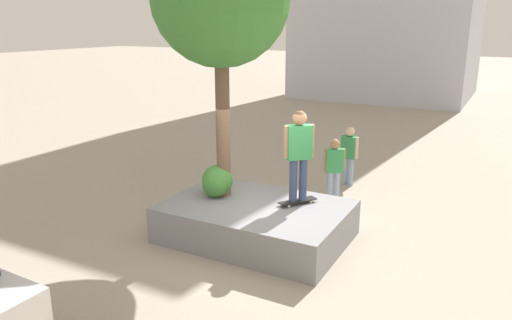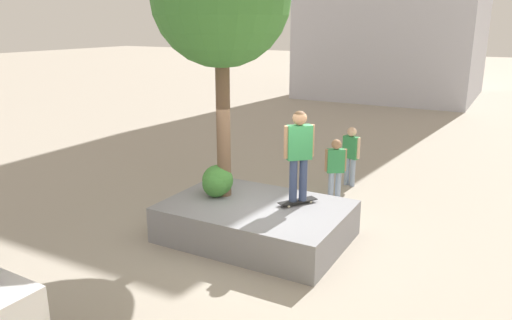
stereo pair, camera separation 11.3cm
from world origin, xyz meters
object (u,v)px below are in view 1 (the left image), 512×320
Objects in this scene: skateboard at (298,201)px; skateboarder at (299,150)px; planter_ledge at (256,221)px; passerby_with_bag at (334,166)px; pedestrian_crossing at (349,152)px.

skateboard is 0.44× the size of skateboarder.
planter_ledge is 2.29× the size of passerby_with_bag.
skateboard is (-0.70, -0.41, 0.41)m from planter_ledge.
pedestrian_crossing is at bearing -87.88° from skateboard.
pedestrian_crossing reaches higher than passerby_with_bag.
planter_ledge is 4.12m from pedestrian_crossing.
pedestrian_crossing is (0.13, -3.63, -0.90)m from skateboarder.
skateboarder is at bearing 91.87° from passerby_with_bag.
skateboarder is (0.00, 0.00, 1.04)m from skateboard.
skateboarder is at bearing 90.00° from skateboard.
planter_ledge is 1.96× the size of skateboarder.
planter_ledge is at bearing 77.06° from passerby_with_bag.
skateboard is 0.52× the size of passerby_with_bag.
skateboarder is 1.17× the size of passerby_with_bag.
skateboard is at bearing -90.00° from skateboarder.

